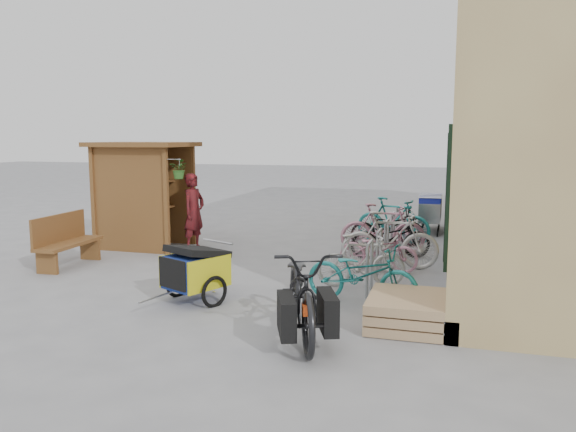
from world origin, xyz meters
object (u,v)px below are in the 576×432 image
(bike_3, at_px, (390,240))
(bench, at_px, (65,240))
(bike_7, at_px, (393,221))
(shopping_carts, at_px, (431,209))
(person_kiosk, at_px, (194,212))
(bike_2, at_px, (378,250))
(bike_5, at_px, (383,229))
(cargo_bike, at_px, (303,291))
(bike_1, at_px, (361,261))
(bike_0, at_px, (362,274))
(kiosk, at_px, (140,180))
(pallet_stack, at_px, (407,311))
(child_trailer, at_px, (195,269))
(bike_4, at_px, (390,237))
(bike_6, at_px, (387,227))

(bike_3, bearing_deg, bench, 96.37)
(bike_7, bearing_deg, bench, 140.92)
(shopping_carts, relative_size, bike_7, 1.05)
(bike_7, bearing_deg, person_kiosk, 130.82)
(person_kiosk, distance_m, bike_2, 4.33)
(shopping_carts, xyz_separation_m, bike_5, (-0.88, -3.32, -0.05))
(bike_3, xyz_separation_m, bike_7, (-0.21, 2.65, -0.01))
(cargo_bike, bearing_deg, bike_1, 61.06)
(cargo_bike, height_order, bike_5, cargo_bike)
(shopping_carts, distance_m, bike_0, 7.21)
(cargo_bike, xyz_separation_m, bike_7, (0.45, 6.68, -0.04))
(kiosk, distance_m, bench, 2.42)
(kiosk, distance_m, person_kiosk, 1.46)
(bike_3, bearing_deg, pallet_stack, -177.87)
(kiosk, distance_m, bike_1, 5.86)
(kiosk, xyz_separation_m, child_trailer, (3.07, -3.61, -1.04))
(shopping_carts, relative_size, bike_2, 1.26)
(pallet_stack, relative_size, child_trailer, 0.77)
(child_trailer, distance_m, bike_4, 4.74)
(bike_4, height_order, bike_5, bike_5)
(bike_2, bearing_deg, kiosk, 90.35)
(bench, relative_size, bike_5, 0.90)
(bike_1, xyz_separation_m, bike_4, (0.23, 2.45, -0.01))
(shopping_carts, height_order, bike_3, bike_3)
(kiosk, relative_size, bike_7, 1.36)
(bench, relative_size, person_kiosk, 0.95)
(bike_3, relative_size, bike_4, 1.11)
(bike_3, bearing_deg, bike_6, -0.41)
(child_trailer, distance_m, bike_6, 5.76)
(bike_4, bearing_deg, bench, 94.31)
(person_kiosk, distance_m, bike_4, 4.35)
(kiosk, bearing_deg, shopping_carts, 33.27)
(shopping_carts, height_order, bike_1, shopping_carts)
(cargo_bike, relative_size, bike_6, 1.41)
(bike_3, bearing_deg, bike_5, 4.20)
(cargo_bike, relative_size, bike_5, 1.31)
(bike_4, bearing_deg, bike_5, 8.76)
(shopping_carts, xyz_separation_m, bike_0, (-0.74, -7.17, -0.13))
(bike_1, bearing_deg, bike_2, -21.44)
(shopping_carts, xyz_separation_m, bike_3, (-0.58, -4.72, -0.04))
(person_kiosk, height_order, bike_4, person_kiosk)
(bench, bearing_deg, bike_1, -1.64)
(bike_1, height_order, bike_6, bike_1)
(bench, relative_size, bike_2, 1.08)
(cargo_bike, relative_size, bike_4, 1.43)
(pallet_stack, distance_m, bike_0, 1.13)
(bike_1, bearing_deg, bike_0, 173.64)
(person_kiosk, distance_m, bike_5, 4.19)
(kiosk, distance_m, shopping_carts, 7.57)
(pallet_stack, height_order, bike_6, bike_6)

